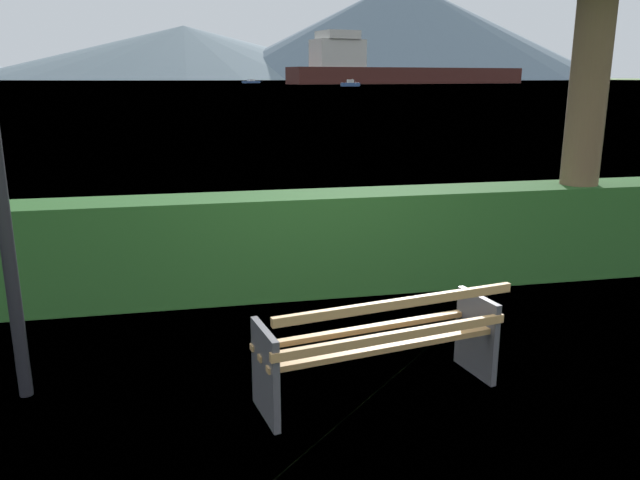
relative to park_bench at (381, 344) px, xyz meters
The scene contains 8 objects.
ground_plane 0.44m from the park_bench, 100.60° to the left, with size 1400.00×1400.00×0.00m, color #567A38.
water_surface 306.38m from the park_bench, 90.00° to the left, with size 620.00×620.00×0.00m, color slate.
park_bench is the anchor object (origin of this frame).
hedge_row 2.52m from the park_bench, 90.26° to the left, with size 8.67×0.66×1.12m, color #285B23.
cargo_ship_large 212.43m from the park_bench, 71.68° to the left, with size 87.01×31.16×16.19m.
fishing_boat_near 155.14m from the park_bench, 75.59° to the left, with size 4.78×1.94×1.64m.
sailboat_mid 237.21m from the park_bench, 84.49° to the left, with size 7.09×5.15×1.30m.
distant_hills 568.87m from the park_bench, 95.57° to the left, with size 835.51×411.02×88.28m.
Camera 1 is at (-1.32, -4.21, 2.36)m, focal length 35.26 mm.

